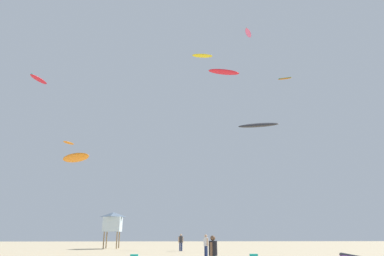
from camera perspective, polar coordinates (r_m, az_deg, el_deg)
The scene contains 13 objects.
person_foreground at distance 15.93m, azimuth 3.67°, elevation -20.66°, with size 0.39×0.53×1.72m.
person_midground at distance 35.90m, azimuth -1.95°, elevation -18.97°, with size 0.53×0.38×1.68m.
person_left at distance 27.23m, azimuth 2.43°, elevation -19.41°, with size 0.38×0.50×1.69m.
lifeguard_tower at distance 42.15m, azimuth -13.55°, elevation -15.49°, with size 2.30×2.30×4.15m.
cooler_box at distance 26.45m, azimuth 10.65°, elevation -20.99°, with size 0.56×0.36×0.32m, color #19B29E.
kite_aloft_0 at distance 52.09m, azimuth -20.59°, elevation -2.42°, with size 1.45×2.10×0.34m.
kite_aloft_1 at distance 39.29m, azimuth 5.57°, elevation 9.64°, with size 3.90×1.72×0.43m.
kite_aloft_2 at distance 45.58m, azimuth 9.71°, elevation 15.93°, with size 1.50×2.31×0.29m.
kite_aloft_3 at distance 35.37m, azimuth 1.80°, elevation 12.40°, with size 2.18×0.74×0.29m.
kite_aloft_4 at distance 50.41m, azimuth -25.03°, elevation 7.66°, with size 1.76×3.30×0.38m.
kite_aloft_5 at distance 30.05m, azimuth 11.42°, elevation 0.48°, with size 3.74×1.99×0.69m.
kite_aloft_6 at distance 57.50m, azimuth 15.79°, elevation 8.25°, with size 2.31×1.34×0.56m.
kite_aloft_7 at distance 36.61m, azimuth -19.53°, elevation -4.87°, with size 4.16×3.69×0.99m.
Camera 1 is at (-1.01, -11.90, 1.88)m, focal length 30.79 mm.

